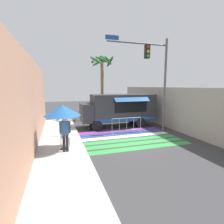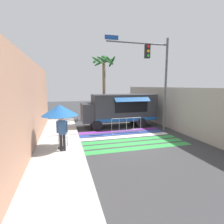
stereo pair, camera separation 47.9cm
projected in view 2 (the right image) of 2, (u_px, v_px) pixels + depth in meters
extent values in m
plane|color=#38383A|center=(131.00, 142.00, 10.46)|extent=(60.00, 60.00, 0.00)
cube|color=#B7B5AD|center=(39.00, 149.00, 9.09)|extent=(4.40, 16.00, 0.17)
cube|color=tan|center=(30.00, 106.00, 8.68)|extent=(0.25, 16.00, 4.68)
cube|color=#A39E93|center=(167.00, 107.00, 14.21)|extent=(0.20, 16.00, 3.23)
cube|color=green|center=(138.00, 148.00, 9.46)|extent=(6.40, 0.56, 0.01)
cube|color=green|center=(133.00, 144.00, 10.18)|extent=(6.40, 0.56, 0.01)
cube|color=green|center=(128.00, 140.00, 10.91)|extent=(6.40, 0.56, 0.01)
cube|color=white|center=(124.00, 136.00, 11.63)|extent=(6.40, 0.56, 0.01)
cube|color=#334FB2|center=(121.00, 134.00, 12.36)|extent=(6.40, 0.56, 0.01)
cube|color=purple|center=(118.00, 131.00, 13.08)|extent=(6.40, 0.56, 0.01)
cube|color=#2D2D33|center=(123.00, 107.00, 14.46)|extent=(5.10, 2.07, 2.10)
cube|color=#2D2D33|center=(93.00, 112.00, 13.83)|extent=(1.80, 1.90, 1.41)
cube|color=#1E232D|center=(82.00, 108.00, 13.56)|extent=(0.06, 1.66, 0.54)
cube|color=black|center=(132.00, 106.00, 13.51)|extent=(2.70, 0.03, 0.94)
cube|color=#194C8C|center=(133.00, 100.00, 13.23)|extent=(2.80, 0.43, 0.31)
cube|color=#194C8C|center=(128.00, 120.00, 13.59)|extent=(5.10, 0.01, 0.24)
cylinder|color=black|center=(97.00, 125.00, 13.09)|extent=(0.80, 0.22, 0.80)
cylinder|color=black|center=(93.00, 121.00, 14.91)|extent=(0.80, 0.22, 0.80)
cylinder|color=black|center=(141.00, 123.00, 14.04)|extent=(0.80, 0.22, 0.80)
cylinder|color=black|center=(132.00, 119.00, 15.86)|extent=(0.80, 0.22, 0.80)
cylinder|color=#515456|center=(166.00, 86.00, 12.62)|extent=(0.16, 0.16, 6.64)
cylinder|color=#515456|center=(138.00, 43.00, 11.62)|extent=(4.41, 0.11, 0.11)
cube|color=black|center=(147.00, 51.00, 11.84)|extent=(0.32, 0.28, 0.90)
cylinder|color=red|center=(148.00, 46.00, 11.66)|extent=(0.20, 0.02, 0.20)
cylinder|color=#F2A519|center=(148.00, 51.00, 11.71)|extent=(0.20, 0.02, 0.20)
cylinder|color=green|center=(148.00, 56.00, 11.75)|extent=(0.20, 0.02, 0.20)
cube|color=navy|center=(112.00, 37.00, 11.08)|extent=(0.90, 0.02, 0.28)
cylinder|color=black|center=(61.00, 148.00, 8.94)|extent=(0.36, 0.36, 0.06)
cylinder|color=#B2B2B7|center=(61.00, 127.00, 8.77)|extent=(0.04, 0.04, 2.26)
cone|color=#1E59A5|center=(60.00, 110.00, 8.65)|extent=(1.78, 1.78, 0.53)
cylinder|color=#4C4C51|center=(59.00, 142.00, 9.16)|extent=(0.02, 0.02, 0.48)
cylinder|color=#4C4C51|center=(67.00, 142.00, 9.28)|extent=(0.02, 0.02, 0.48)
cylinder|color=#4C4C51|center=(59.00, 140.00, 9.57)|extent=(0.02, 0.02, 0.48)
cylinder|color=#4C4C51|center=(67.00, 139.00, 9.68)|extent=(0.02, 0.02, 0.48)
cube|color=beige|center=(63.00, 136.00, 9.38)|extent=(0.45, 0.45, 0.03)
cube|color=beige|center=(63.00, 131.00, 9.55)|extent=(0.45, 0.03, 0.46)
cylinder|color=black|center=(61.00, 143.00, 8.54)|extent=(0.13, 0.13, 0.84)
cylinder|color=black|center=(64.00, 142.00, 8.58)|extent=(0.13, 0.13, 0.84)
cube|color=#33598C|center=(62.00, 128.00, 8.45)|extent=(0.34, 0.20, 0.68)
cylinder|color=#33598C|center=(57.00, 127.00, 8.39)|extent=(0.09, 0.09, 0.58)
cylinder|color=#33598C|center=(67.00, 127.00, 8.50)|extent=(0.09, 0.09, 0.58)
sphere|color=tan|center=(62.00, 118.00, 8.38)|extent=(0.24, 0.24, 0.24)
cylinder|color=#B7BABF|center=(127.00, 118.00, 12.41)|extent=(2.21, 0.04, 0.04)
cylinder|color=#B7BABF|center=(126.00, 130.00, 12.54)|extent=(2.21, 0.04, 0.04)
cylinder|color=#B7BABF|center=(112.00, 125.00, 12.18)|extent=(0.02, 0.02, 0.88)
cylinder|color=#B7BABF|center=(119.00, 125.00, 12.33)|extent=(0.02, 0.02, 0.88)
cylinder|color=#B7BABF|center=(127.00, 124.00, 12.47)|extent=(0.02, 0.02, 0.88)
cylinder|color=#B7BABF|center=(134.00, 124.00, 12.62)|extent=(0.02, 0.02, 0.88)
cylinder|color=#B7BABF|center=(141.00, 123.00, 12.76)|extent=(0.02, 0.02, 0.88)
cube|color=#B7BABF|center=(112.00, 134.00, 12.29)|extent=(0.06, 0.44, 0.03)
cube|color=#B7BABF|center=(140.00, 132.00, 12.84)|extent=(0.06, 0.44, 0.03)
cylinder|color=#B7BABF|center=(76.00, 116.00, 13.48)|extent=(2.15, 0.04, 0.04)
cylinder|color=#B7BABF|center=(77.00, 127.00, 13.61)|extent=(2.15, 0.04, 0.04)
cylinder|color=#B7BABF|center=(62.00, 122.00, 13.26)|extent=(0.02, 0.02, 0.88)
cylinder|color=#B7BABF|center=(69.00, 121.00, 13.41)|extent=(0.02, 0.02, 0.88)
cylinder|color=#B7BABF|center=(76.00, 121.00, 13.55)|extent=(0.02, 0.02, 0.88)
cylinder|color=#B7BABF|center=(83.00, 121.00, 13.69)|extent=(0.02, 0.02, 0.88)
cylinder|color=#B7BABF|center=(90.00, 120.00, 13.83)|extent=(0.02, 0.02, 0.88)
cube|color=#B7BABF|center=(63.00, 130.00, 13.37)|extent=(0.06, 0.44, 0.03)
cube|color=#B7BABF|center=(90.00, 128.00, 13.91)|extent=(0.06, 0.44, 0.03)
cylinder|color=#7A664C|center=(104.00, 91.00, 17.05)|extent=(0.30, 0.30, 5.77)
sphere|color=#2D6B33|center=(104.00, 59.00, 16.61)|extent=(0.60, 0.60, 0.60)
ellipsoid|color=#2D6B33|center=(112.00, 62.00, 16.96)|extent=(0.43, 1.59, 1.01)
ellipsoid|color=#2D6B33|center=(106.00, 61.00, 17.29)|extent=(1.33, 0.88, 0.59)
ellipsoid|color=#2D6B33|center=(100.00, 62.00, 17.25)|extent=(1.38, 0.63, 0.95)
ellipsoid|color=#2D6B33|center=(95.00, 61.00, 16.77)|extent=(0.90, 1.59, 0.81)
ellipsoid|color=#2D6B33|center=(97.00, 60.00, 16.03)|extent=(1.06, 1.48, 0.94)
ellipsoid|color=#2D6B33|center=(104.00, 60.00, 15.95)|extent=(1.40, 0.52, 0.74)
ellipsoid|color=#2D6B33|center=(110.00, 61.00, 16.30)|extent=(1.12, 1.09, 0.82)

